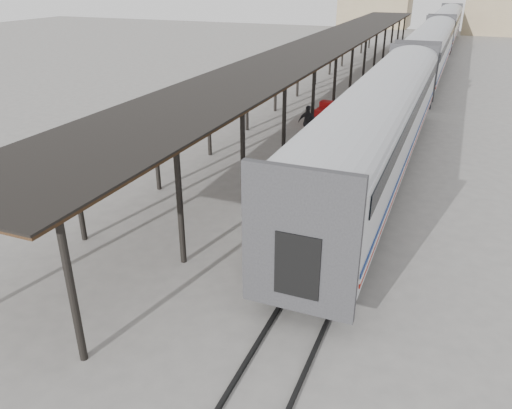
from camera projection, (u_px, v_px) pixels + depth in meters
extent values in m
plane|color=slate|center=(245.00, 242.00, 17.89)|extent=(160.00, 160.00, 0.00)
cube|color=silver|center=(380.00, 124.00, 22.42)|extent=(3.00, 24.00, 2.90)
cube|color=#28282B|center=(299.00, 245.00, 12.42)|extent=(3.04, 0.22, 3.50)
cube|color=black|center=(348.00, 101.00, 22.56)|extent=(0.04, 22.08, 0.65)
cube|color=black|center=(376.00, 160.00, 23.13)|extent=(2.55, 23.04, 0.50)
cube|color=silver|center=(429.00, 50.00, 44.25)|extent=(3.00, 24.00, 2.90)
cube|color=#28282B|center=(414.00, 72.00, 34.26)|extent=(3.04, 0.22, 3.50)
cube|color=black|center=(413.00, 38.00, 44.40)|extent=(0.04, 22.08, 0.65)
cube|color=black|center=(426.00, 69.00, 44.97)|extent=(2.55, 23.04, 0.50)
cube|color=silver|center=(446.00, 24.00, 66.09)|extent=(3.00, 24.00, 2.90)
cube|color=#28282B|center=(440.00, 34.00, 56.10)|extent=(3.04, 0.22, 3.50)
cube|color=black|center=(435.00, 17.00, 66.23)|extent=(0.04, 22.08, 0.65)
cube|color=black|center=(444.00, 38.00, 66.81)|extent=(2.55, 23.04, 0.50)
cube|color=black|center=(294.00, 201.00, 15.90)|extent=(0.50, 1.70, 2.00)
imported|color=white|center=(294.00, 205.00, 15.95)|extent=(0.72, 0.89, 1.72)
cube|color=olive|center=(280.00, 222.00, 16.22)|extent=(0.57, 0.25, 0.42)
cube|color=#422B19|center=(329.00, 43.00, 37.53)|extent=(4.60, 64.00, 0.18)
cube|color=black|center=(329.00, 41.00, 37.47)|extent=(4.90, 64.30, 0.06)
cylinder|color=black|center=(302.00, 68.00, 39.07)|extent=(0.20, 0.20, 4.00)
cylinder|color=black|center=(373.00, 30.00, 65.11)|extent=(0.20, 0.20, 4.00)
cylinder|color=black|center=(72.00, 292.00, 11.63)|extent=(0.20, 0.20, 4.00)
cylinder|color=black|center=(354.00, 72.00, 37.67)|extent=(0.20, 0.20, 4.00)
cylinder|color=black|center=(405.00, 32.00, 63.70)|extent=(0.20, 0.20, 4.00)
cube|color=black|center=(417.00, 78.00, 45.57)|extent=(0.10, 150.00, 0.12)
cube|color=black|center=(433.00, 79.00, 45.08)|extent=(0.10, 150.00, 0.12)
cube|color=tan|center=(375.00, 9.00, 88.92)|extent=(12.00, 8.00, 6.00)
cube|color=brown|center=(269.00, 237.00, 16.57)|extent=(1.77, 2.62, 0.12)
cube|color=black|center=(268.00, 246.00, 16.72)|extent=(1.65, 2.50, 0.06)
cylinder|color=black|center=(249.00, 266.00, 16.04)|extent=(0.17, 0.41, 0.40)
cylinder|color=black|center=(280.00, 268.00, 15.90)|extent=(0.17, 0.41, 0.40)
cylinder|color=black|center=(258.00, 238.00, 17.75)|extent=(0.17, 0.41, 0.40)
cylinder|color=black|center=(286.00, 240.00, 17.61)|extent=(0.17, 0.41, 0.40)
cube|color=#39393C|center=(262.00, 224.00, 17.07)|extent=(0.71, 0.60, 0.21)
cube|color=olive|center=(279.00, 224.00, 17.08)|extent=(0.49, 0.35, 0.18)
cube|color=black|center=(260.00, 231.00, 16.54)|extent=(0.75, 0.60, 0.27)
cube|color=brown|center=(277.00, 232.00, 16.55)|extent=(0.61, 0.50, 0.19)
cube|color=#4E2E1F|center=(265.00, 219.00, 16.90)|extent=(0.61, 0.51, 0.19)
cube|color=olive|center=(261.00, 225.00, 16.50)|extent=(0.54, 0.46, 0.18)
cube|color=#980D0E|center=(325.00, 116.00, 31.47)|extent=(1.09, 1.67, 0.96)
cube|color=#980D0E|center=(328.00, 104.00, 31.55)|extent=(0.96, 0.71, 0.37)
cylinder|color=black|center=(315.00, 123.00, 31.34)|extent=(0.16, 0.39, 0.38)
cylinder|color=black|center=(328.00, 125.00, 30.99)|extent=(0.16, 0.39, 0.38)
cylinder|color=black|center=(321.00, 119.00, 32.29)|extent=(0.16, 0.39, 0.38)
cylinder|color=black|center=(334.00, 120.00, 31.94)|extent=(0.16, 0.39, 0.38)
imported|color=navy|center=(262.00, 218.00, 15.59)|extent=(0.67, 0.81, 1.91)
imported|color=black|center=(308.00, 123.00, 28.56)|extent=(1.20, 0.60, 1.97)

